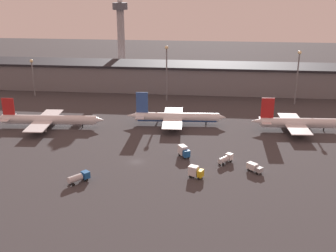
% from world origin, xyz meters
% --- Properties ---
extents(ground, '(600.00, 600.00, 0.00)m').
position_xyz_m(ground, '(0.00, 0.00, 0.00)').
color(ground, '#383538').
extents(terminal_building, '(227.05, 23.34, 15.00)m').
position_xyz_m(terminal_building, '(0.00, 99.71, 7.55)').
color(terminal_building, slate).
rests_on(terminal_building, ground).
extents(airplane_0, '(47.48, 30.17, 12.47)m').
position_xyz_m(airplane_0, '(-43.36, 31.48, 3.23)').
color(airplane_0, silver).
rests_on(airplane_0, ground).
extents(airplane_1, '(42.93, 29.90, 14.14)m').
position_xyz_m(airplane_1, '(9.95, 40.54, 3.27)').
color(airplane_1, white).
rests_on(airplane_1, ground).
extents(airplane_2, '(38.27, 27.60, 13.84)m').
position_xyz_m(airplane_2, '(60.13, 38.04, 3.39)').
color(airplane_2, silver).
rests_on(airplane_2, ground).
extents(service_vehicle_0, '(6.33, 6.81, 2.88)m').
position_xyz_m(service_vehicle_0, '(-14.82, -17.20, 1.70)').
color(service_vehicle_0, '#195199').
rests_on(service_vehicle_0, ground).
extents(service_vehicle_1, '(5.13, 3.91, 3.77)m').
position_xyz_m(service_vehicle_1, '(20.72, -9.95, 2.04)').
color(service_vehicle_1, gold).
rests_on(service_vehicle_1, ground).
extents(service_vehicle_2, '(5.33, 5.22, 2.75)m').
position_xyz_m(service_vehicle_2, '(39.49, -3.73, 1.57)').
color(service_vehicle_2, '#9EA3A8').
rests_on(service_vehicle_2, ground).
extents(service_vehicle_3, '(5.41, 6.13, 2.91)m').
position_xyz_m(service_vehicle_3, '(30.43, 2.05, 1.63)').
color(service_vehicle_3, white).
rests_on(service_vehicle_3, ground).
extents(service_vehicle_4, '(4.74, 5.67, 3.86)m').
position_xyz_m(service_vehicle_4, '(15.87, 6.22, 2.09)').
color(service_vehicle_4, '#195199').
rests_on(service_vehicle_4, ground).
extents(lamp_post_0, '(1.80, 1.80, 19.86)m').
position_xyz_m(lamp_post_0, '(-68.89, 78.26, 13.03)').
color(lamp_post_0, slate).
rests_on(lamp_post_0, ground).
extents(lamp_post_1, '(1.80, 1.80, 27.95)m').
position_xyz_m(lamp_post_1, '(1.87, 78.26, 17.51)').
color(lamp_post_1, slate).
rests_on(lamp_post_1, ground).
extents(lamp_post_2, '(1.80, 1.80, 26.66)m').
position_xyz_m(lamp_post_2, '(66.41, 78.26, 16.82)').
color(lamp_post_2, slate).
rests_on(lamp_post_2, ground).
extents(control_tower, '(9.00, 9.00, 48.70)m').
position_xyz_m(control_tower, '(-31.42, 125.83, 28.05)').
color(control_tower, '#99999E').
rests_on(control_tower, ground).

